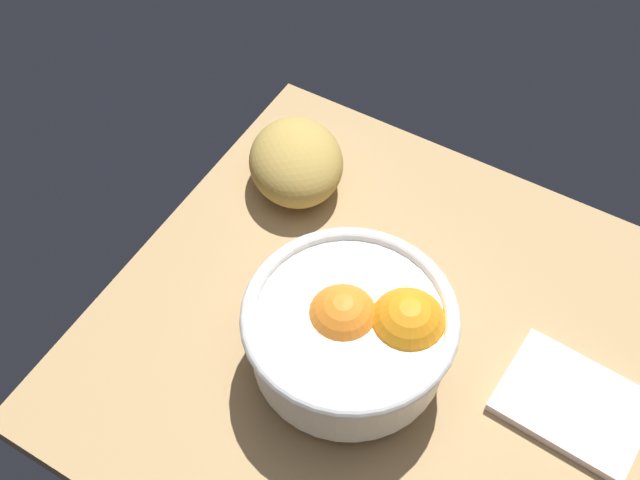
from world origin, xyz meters
TOP-DOWN VIEW (x-y plane):
  - ground_plane at (0.00, 0.00)cm, footprint 80.18×59.73cm
  - fruit_bowl at (-10.66, -4.29)cm, footprint 21.98×21.98cm
  - bread_loaf at (-29.31, 14.53)cm, footprint 17.69×17.91cm
  - napkin_folded at (11.66, 2.78)cm, footprint 15.57×11.95cm

SIDE VIEW (x-z plane):
  - ground_plane at x=0.00cm, z-range -3.00..0.00cm
  - napkin_folded at x=11.66cm, z-range 0.00..1.24cm
  - bread_loaf at x=-29.31cm, z-range 0.00..8.01cm
  - fruit_bowl at x=-10.66cm, z-range 0.75..12.69cm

